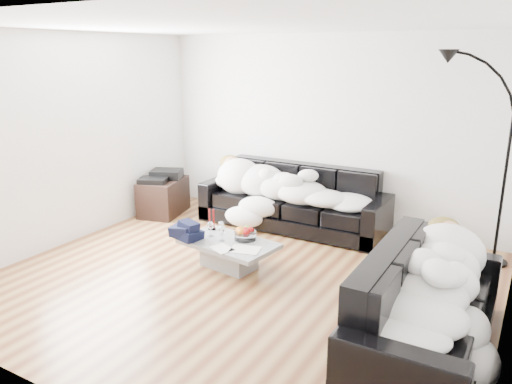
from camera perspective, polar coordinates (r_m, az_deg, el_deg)
The scene contains 23 objects.
ground at distance 5.43m, azimuth -1.61°, elevation -9.94°, with size 5.00×5.00×0.00m, color brown.
wall_back at distance 6.99m, azimuth 8.08°, elevation 6.92°, with size 5.00×0.02×2.60m, color silver.
wall_left at distance 6.65m, azimuth -20.48°, elevation 5.64°, with size 0.02×4.50×2.60m, color silver.
ceiling at distance 4.90m, azimuth -1.85°, elevation 18.64°, with size 5.00×5.00×0.00m, color white.
sofa_back at distance 6.86m, azimuth 4.22°, elevation -0.65°, with size 2.58×0.89×0.84m, color black.
sofa_right at distance 4.28m, azimuth 19.10°, elevation -12.01°, with size 2.07×0.89×0.84m, color black.
sleeper_back at distance 6.76m, azimuth 4.07°, elevation 1.01°, with size 2.18×0.75×0.44m, color white, non-canonical shape.
sleeper_right at distance 4.19m, azimuth 19.37°, elevation -9.36°, with size 1.77×0.75×0.43m, color white, non-canonical shape.
teal_cushion at distance 4.75m, azimuth 20.27°, elevation -5.35°, with size 0.36×0.30×0.20m, color #0F6B5D.
coffee_table at distance 5.66m, azimuth -3.13°, elevation -7.11°, with size 1.06×0.62×0.31m, color #939699.
fruit_bowl at distance 5.62m, azimuth -1.24°, elevation -4.71°, with size 0.25×0.25×0.15m, color white.
wine_glass_a at distance 5.78m, azimuth -4.00°, elevation -4.14°, with size 0.07×0.07×0.16m, color white.
wine_glass_b at distance 5.74m, azimuth -5.22°, elevation -4.23°, with size 0.07×0.07×0.17m, color white.
wine_glass_c at distance 5.59m, azimuth -3.91°, elevation -4.74°, with size 0.07×0.07×0.18m, color white.
candle_left at distance 5.94m, azimuth -5.32°, elevation -3.14°, with size 0.05×0.05×0.25m, color maroon.
candle_right at distance 5.93m, azimuth -4.86°, elevation -3.17°, with size 0.05×0.05×0.25m, color maroon.
newspaper_a at distance 5.36m, azimuth -1.24°, elevation -6.55°, with size 0.32×0.24×0.01m, color silver.
newspaper_b at distance 5.40m, azimuth -3.91°, elevation -6.44°, with size 0.26×0.18×0.01m, color silver.
navy_jacket at distance 5.65m, azimuth -8.07°, elevation -3.81°, with size 0.34×0.28×0.17m, color black, non-canonical shape.
shoes at distance 4.09m, azimuth 14.54°, elevation -19.12°, with size 0.41×0.30×0.09m, color #472311, non-canonical shape.
av_cabinet at distance 7.58m, azimuth -10.54°, elevation -0.53°, with size 0.53×0.77×0.53m, color black.
stereo at distance 7.50m, azimuth -10.67°, elevation 1.88°, with size 0.44×0.34×0.13m, color black.
floor_lamp at distance 6.13m, azimuth 26.59°, elevation 1.77°, with size 0.76×0.30×2.10m, color black, non-canonical shape.
Camera 1 is at (2.58, -4.16, 2.35)m, focal length 35.00 mm.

